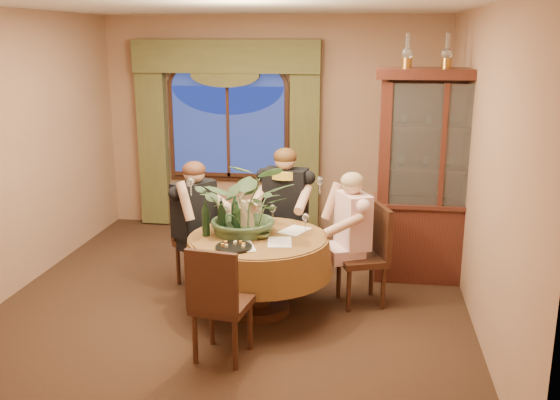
# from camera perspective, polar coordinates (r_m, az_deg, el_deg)

# --- Properties ---
(floor) EXTENTS (5.00, 5.00, 0.00)m
(floor) POSITION_cam_1_polar(r_m,az_deg,el_deg) (6.29, -4.08, -9.00)
(floor) COLOR black
(floor) RESTS_ON ground
(wall_back) EXTENTS (4.50, 0.00, 4.50)m
(wall_back) POSITION_cam_1_polar(r_m,az_deg,el_deg) (8.29, -0.59, 6.92)
(wall_back) COLOR #9A6D52
(wall_back) RESTS_ON ground
(wall_right) EXTENTS (0.00, 5.00, 5.00)m
(wall_right) POSITION_cam_1_polar(r_m,az_deg,el_deg) (5.82, 17.89, 2.85)
(wall_right) COLOR #9A6D52
(wall_right) RESTS_ON ground
(ceiling) EXTENTS (5.00, 5.00, 0.00)m
(ceiling) POSITION_cam_1_polar(r_m,az_deg,el_deg) (5.77, -4.61, 17.40)
(ceiling) COLOR white
(ceiling) RESTS_ON wall_back
(window) EXTENTS (1.62, 0.10, 1.32)m
(window) POSITION_cam_1_polar(r_m,az_deg,el_deg) (8.35, -4.75, 6.23)
(window) COLOR navy
(window) RESTS_ON wall_back
(arched_transom) EXTENTS (1.60, 0.06, 0.44)m
(arched_transom) POSITION_cam_1_polar(r_m,az_deg,el_deg) (8.27, -4.87, 11.58)
(arched_transom) COLOR navy
(arched_transom) RESTS_ON wall_back
(drapery_left) EXTENTS (0.38, 0.14, 2.32)m
(drapery_left) POSITION_cam_1_polar(r_m,az_deg,el_deg) (8.61, -11.54, 5.43)
(drapery_left) COLOR #4C4B28
(drapery_left) RESTS_ON floor
(drapery_right) EXTENTS (0.38, 0.14, 2.32)m
(drapery_right) POSITION_cam_1_polar(r_m,az_deg,el_deg) (8.15, 2.29, 5.21)
(drapery_right) COLOR #4C4B28
(drapery_right) RESTS_ON floor
(swag_valance) EXTENTS (2.45, 0.16, 0.42)m
(swag_valance) POSITION_cam_1_polar(r_m,az_deg,el_deg) (8.19, -5.03, 12.95)
(swag_valance) COLOR #4C4B28
(swag_valance) RESTS_ON wall_back
(dining_table) EXTENTS (1.74, 1.74, 0.75)m
(dining_table) POSITION_cam_1_polar(r_m,az_deg,el_deg) (5.87, -1.95, -6.79)
(dining_table) COLOR brown
(dining_table) RESTS_ON floor
(china_cabinet) EXTENTS (1.37, 0.54, 2.22)m
(china_cabinet) POSITION_cam_1_polar(r_m,az_deg,el_deg) (6.68, 14.31, 2.03)
(china_cabinet) COLOR #3A1712
(china_cabinet) RESTS_ON floor
(oil_lamp_left) EXTENTS (0.11, 0.11, 0.34)m
(oil_lamp_left) POSITION_cam_1_polar(r_m,az_deg,el_deg) (6.50, 11.57, 13.25)
(oil_lamp_left) COLOR #A5722D
(oil_lamp_left) RESTS_ON china_cabinet
(oil_lamp_center) EXTENTS (0.11, 0.11, 0.34)m
(oil_lamp_center) POSITION_cam_1_polar(r_m,az_deg,el_deg) (6.53, 15.04, 13.05)
(oil_lamp_center) COLOR #A5722D
(oil_lamp_center) RESTS_ON china_cabinet
(oil_lamp_right) EXTENTS (0.11, 0.11, 0.34)m
(oil_lamp_right) POSITION_cam_1_polar(r_m,az_deg,el_deg) (6.59, 18.45, 12.82)
(oil_lamp_right) COLOR #A5722D
(oil_lamp_right) RESTS_ON china_cabinet
(chair_right) EXTENTS (0.53, 0.53, 0.96)m
(chair_right) POSITION_cam_1_polar(r_m,az_deg,el_deg) (6.05, 7.44, -5.16)
(chair_right) COLOR black
(chair_right) RESTS_ON floor
(chair_back_right) EXTENTS (0.46, 0.46, 0.96)m
(chair_back_right) POSITION_cam_1_polar(r_m,az_deg,el_deg) (6.66, 0.28, -3.15)
(chair_back_right) COLOR black
(chair_back_right) RESTS_ON floor
(chair_back) EXTENTS (0.59, 0.59, 0.96)m
(chair_back) POSITION_cam_1_polar(r_m,az_deg,el_deg) (6.50, -7.30, -3.75)
(chair_back) COLOR black
(chair_back) RESTS_ON floor
(chair_front_left) EXTENTS (0.48, 0.48, 0.96)m
(chair_front_left) POSITION_cam_1_polar(r_m,az_deg,el_deg) (5.05, -5.30, -9.22)
(chair_front_left) COLOR black
(chair_front_left) RESTS_ON floor
(person_pink) EXTENTS (0.58, 0.60, 1.29)m
(person_pink) POSITION_cam_1_polar(r_m,az_deg,el_deg) (6.08, 6.64, -3.39)
(person_pink) COLOR beige
(person_pink) RESTS_ON floor
(person_back) EXTENTS (0.63, 0.64, 1.34)m
(person_back) POSITION_cam_1_polar(r_m,az_deg,el_deg) (6.36, -7.81, -2.36)
(person_back) COLOR black
(person_back) RESTS_ON floor
(person_scarf) EXTENTS (0.57, 0.53, 1.42)m
(person_scarf) POSITION_cam_1_polar(r_m,az_deg,el_deg) (6.61, 0.51, -1.22)
(person_scarf) COLOR black
(person_scarf) RESTS_ON floor
(stoneware_vase) EXTENTS (0.16, 0.16, 0.29)m
(stoneware_vase) POSITION_cam_1_polar(r_m,az_deg,el_deg) (5.86, -3.07, -1.44)
(stoneware_vase) COLOR tan
(stoneware_vase) RESTS_ON dining_table
(centerpiece_plant) EXTENTS (0.91, 1.01, 0.79)m
(centerpiece_plant) POSITION_cam_1_polar(r_m,az_deg,el_deg) (5.70, -3.03, 2.73)
(centerpiece_plant) COLOR #425F3B
(centerpiece_plant) RESTS_ON dining_table
(olive_bowl) EXTENTS (0.16, 0.16, 0.05)m
(olive_bowl) POSITION_cam_1_polar(r_m,az_deg,el_deg) (5.68, -1.81, -3.24)
(olive_bowl) COLOR #4E5F2D
(olive_bowl) RESTS_ON dining_table
(cheese_platter) EXTENTS (0.32, 0.32, 0.02)m
(cheese_platter) POSITION_cam_1_polar(r_m,az_deg,el_deg) (5.42, -4.25, -4.32)
(cheese_platter) COLOR black
(cheese_platter) RESTS_ON dining_table
(wine_bottle_0) EXTENTS (0.07, 0.07, 0.33)m
(wine_bottle_0) POSITION_cam_1_polar(r_m,az_deg,el_deg) (5.70, -3.96, -1.74)
(wine_bottle_0) COLOR black
(wine_bottle_0) RESTS_ON dining_table
(wine_bottle_1) EXTENTS (0.07, 0.07, 0.33)m
(wine_bottle_1) POSITION_cam_1_polar(r_m,az_deg,el_deg) (5.86, -5.38, -1.30)
(wine_bottle_1) COLOR tan
(wine_bottle_1) RESTS_ON dining_table
(wine_bottle_2) EXTENTS (0.07, 0.07, 0.33)m
(wine_bottle_2) POSITION_cam_1_polar(r_m,az_deg,el_deg) (5.90, -4.14, -1.15)
(wine_bottle_2) COLOR black
(wine_bottle_2) RESTS_ON dining_table
(wine_bottle_3) EXTENTS (0.07, 0.07, 0.33)m
(wine_bottle_3) POSITION_cam_1_polar(r_m,az_deg,el_deg) (5.74, -6.81, -1.68)
(wine_bottle_3) COLOR black
(wine_bottle_3) RESTS_ON dining_table
(wine_bottle_4) EXTENTS (0.07, 0.07, 0.33)m
(wine_bottle_4) POSITION_cam_1_polar(r_m,az_deg,el_deg) (5.81, -3.92, -1.40)
(wine_bottle_4) COLOR tan
(wine_bottle_4) RESTS_ON dining_table
(wine_bottle_5) EXTENTS (0.07, 0.07, 0.33)m
(wine_bottle_5) POSITION_cam_1_polar(r_m,az_deg,el_deg) (5.72, -5.37, -1.69)
(wine_bottle_5) COLOR black
(wine_bottle_5) RESTS_ON dining_table
(tasting_paper_0) EXTENTS (0.25, 0.33, 0.00)m
(tasting_paper_0) POSITION_cam_1_polar(r_m,az_deg,el_deg) (5.56, -0.04, -3.86)
(tasting_paper_0) COLOR white
(tasting_paper_0) RESTS_ON dining_table
(tasting_paper_1) EXTENTS (0.32, 0.36, 0.00)m
(tasting_paper_1) POSITION_cam_1_polar(r_m,az_deg,el_deg) (5.89, 1.35, -2.80)
(tasting_paper_1) COLOR white
(tasting_paper_1) RESTS_ON dining_table
(tasting_paper_2) EXTENTS (0.30, 0.35, 0.00)m
(tasting_paper_2) POSITION_cam_1_polar(r_m,az_deg,el_deg) (5.45, -3.53, -4.28)
(tasting_paper_2) COLOR white
(tasting_paper_2) RESTS_ON dining_table
(wine_glass_person_pink) EXTENTS (0.07, 0.07, 0.18)m
(wine_glass_person_pink) POSITION_cam_1_polar(r_m,az_deg,el_deg) (5.84, 2.34, -2.05)
(wine_glass_person_pink) COLOR silver
(wine_glass_person_pink) RESTS_ON dining_table
(wine_glass_person_back) EXTENTS (0.07, 0.07, 0.18)m
(wine_glass_person_back) POSITION_cam_1_polar(r_m,az_deg,el_deg) (6.02, -5.20, -1.60)
(wine_glass_person_back) COLOR silver
(wine_glass_person_back) RESTS_ON dining_table
(wine_glass_person_scarf) EXTENTS (0.07, 0.07, 0.18)m
(wine_glass_person_scarf) POSITION_cam_1_polar(r_m,az_deg,el_deg) (6.13, -0.68, -1.24)
(wine_glass_person_scarf) COLOR silver
(wine_glass_person_scarf) RESTS_ON dining_table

